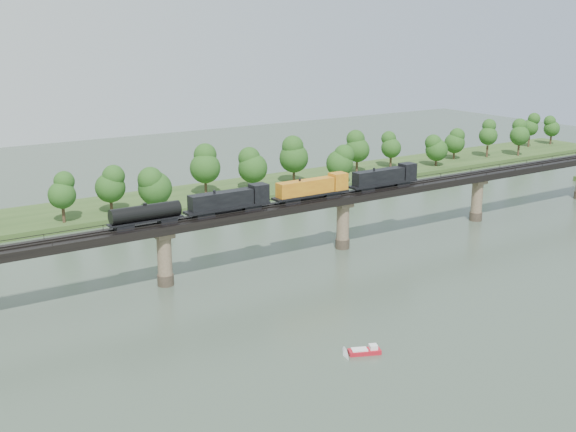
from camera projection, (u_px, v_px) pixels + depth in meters
ground at (446, 291)px, 126.92m from camera, size 400.00×400.00×0.00m
far_bank at (219, 194)px, 195.33m from camera, size 300.00×24.00×1.60m
bridge at (343, 223)px, 149.72m from camera, size 236.00×30.00×11.50m
bridge_superstructure at (343, 193)px, 148.07m from camera, size 220.00×4.90×0.75m
far_treeline at (198, 171)px, 185.28m from camera, size 289.06×17.54×13.60m
freight_train at (285, 193)px, 139.98m from camera, size 69.07×2.69×4.75m
motorboat at (365, 351)px, 102.97m from camera, size 4.92×3.36×1.30m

